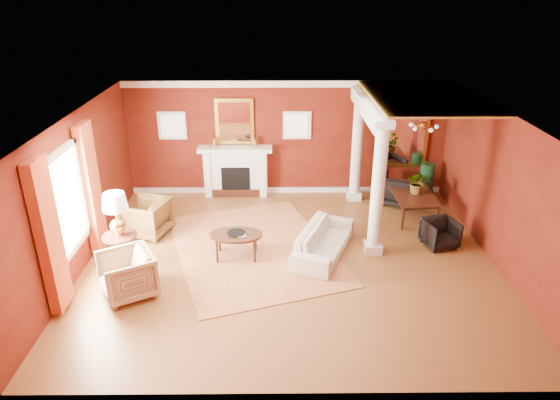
{
  "coord_description": "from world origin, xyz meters",
  "views": [
    {
      "loc": [
        -0.28,
        -8.6,
        5.14
      ],
      "look_at": [
        -0.2,
        0.36,
        1.15
      ],
      "focal_mm": 32.0,
      "sensor_mm": 36.0,
      "label": 1
    }
  ],
  "objects_px": {
    "armchair_leopard": "(146,216)",
    "coffee_table": "(236,236)",
    "armchair_stripe": "(127,273)",
    "side_table": "(117,219)",
    "dining_table": "(413,197)",
    "sofa": "(324,237)"
  },
  "relations": [
    {
      "from": "sofa",
      "to": "side_table",
      "type": "xyz_separation_m",
      "value": [
        -3.9,
        -0.56,
        0.7
      ]
    },
    {
      "from": "armchair_leopard",
      "to": "dining_table",
      "type": "xyz_separation_m",
      "value": [
        6.02,
        0.91,
        0.02
      ]
    },
    {
      "from": "armchair_leopard",
      "to": "coffee_table",
      "type": "distance_m",
      "value": 2.26
    },
    {
      "from": "armchair_stripe",
      "to": "side_table",
      "type": "distance_m",
      "value": 1.11
    },
    {
      "from": "sofa",
      "to": "armchair_stripe",
      "type": "height_order",
      "value": "armchair_stripe"
    },
    {
      "from": "side_table",
      "to": "dining_table",
      "type": "xyz_separation_m",
      "value": [
        6.15,
        2.37,
        -0.62
      ]
    },
    {
      "from": "side_table",
      "to": "armchair_stripe",
      "type": "bearing_deg",
      "value": -68.58
    },
    {
      "from": "armchair_stripe",
      "to": "side_table",
      "type": "relative_size",
      "value": 0.56
    },
    {
      "from": "armchair_leopard",
      "to": "coffee_table",
      "type": "xyz_separation_m",
      "value": [
        2.02,
        -1.01,
        0.04
      ]
    },
    {
      "from": "sofa",
      "to": "side_table",
      "type": "relative_size",
      "value": 1.24
    },
    {
      "from": "armchair_leopard",
      "to": "coffee_table",
      "type": "bearing_deg",
      "value": 80.75
    },
    {
      "from": "armchair_stripe",
      "to": "coffee_table",
      "type": "height_order",
      "value": "armchair_stripe"
    },
    {
      "from": "sofa",
      "to": "dining_table",
      "type": "bearing_deg",
      "value": -29.55
    },
    {
      "from": "sofa",
      "to": "coffee_table",
      "type": "height_order",
      "value": "sofa"
    },
    {
      "from": "side_table",
      "to": "armchair_leopard",
      "type": "bearing_deg",
      "value": 84.99
    },
    {
      "from": "armchair_stripe",
      "to": "side_table",
      "type": "xyz_separation_m",
      "value": [
        -0.33,
        0.84,
        0.64
      ]
    },
    {
      "from": "armchair_stripe",
      "to": "dining_table",
      "type": "bearing_deg",
      "value": 89.93
    },
    {
      "from": "sofa",
      "to": "armchair_stripe",
      "type": "bearing_deg",
      "value": 133.14
    },
    {
      "from": "armchair_stripe",
      "to": "dining_table",
      "type": "xyz_separation_m",
      "value": [
        5.82,
        3.21,
        0.02
      ]
    },
    {
      "from": "armchair_leopard",
      "to": "armchair_stripe",
      "type": "bearing_deg",
      "value": 22.44
    },
    {
      "from": "armchair_leopard",
      "to": "armchair_stripe",
      "type": "height_order",
      "value": "armchair_stripe"
    },
    {
      "from": "armchair_leopard",
      "to": "armchair_stripe",
      "type": "distance_m",
      "value": 2.3
    }
  ]
}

